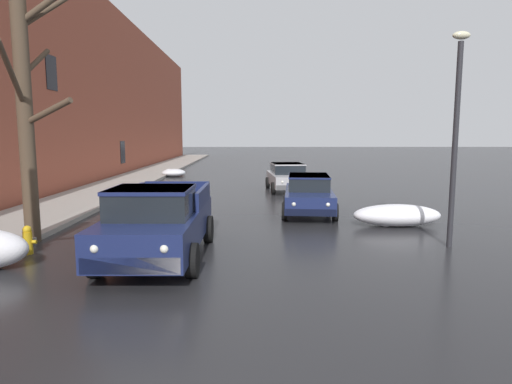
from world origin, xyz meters
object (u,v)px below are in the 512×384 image
fire_hydrant (28,240)px  street_lamp_post (456,128)px  sedan_darkblue_parked_kerbside_close (309,193)px  sedan_silver_parked_kerbside_mid (288,176)px  bare_tree_second_along_sidewalk (28,102)px  pickup_truck_darkblue_approaching_near_lane (158,222)px

fire_hydrant → street_lamp_post: bearing=3.2°
sedan_darkblue_parked_kerbside_close → sedan_silver_parked_kerbside_mid: size_ratio=1.05×
sedan_darkblue_parked_kerbside_close → sedan_silver_parked_kerbside_mid: bearing=92.0°
bare_tree_second_along_sidewalk → fire_hydrant: bare_tree_second_along_sidewalk is taller
sedan_silver_parked_kerbside_mid → fire_hydrant: bearing=-121.3°
pickup_truck_darkblue_approaching_near_lane → fire_hydrant: bearing=172.5°
bare_tree_second_along_sidewalk → street_lamp_post: bare_tree_second_along_sidewalk is taller
pickup_truck_darkblue_approaching_near_lane → sedan_silver_parked_kerbside_mid: size_ratio=1.20×
pickup_truck_darkblue_approaching_near_lane → street_lamp_post: size_ratio=0.93×
pickup_truck_darkblue_approaching_near_lane → sedan_darkblue_parked_kerbside_close: 7.31m
sedan_darkblue_parked_kerbside_close → sedan_silver_parked_kerbside_mid: same height
bare_tree_second_along_sidewalk → sedan_silver_parked_kerbside_mid: 13.63m
sedan_silver_parked_kerbside_mid → street_lamp_post: 12.17m
fire_hydrant → bare_tree_second_along_sidewalk: bearing=108.0°
sedan_darkblue_parked_kerbside_close → fire_hydrant: sedan_darkblue_parked_kerbside_close is taller
pickup_truck_darkblue_approaching_near_lane → sedan_darkblue_parked_kerbside_close: (4.29, 5.92, -0.13)m
fire_hydrant → pickup_truck_darkblue_approaching_near_lane: bearing=-7.5°
bare_tree_second_along_sidewalk → street_lamp_post: bearing=-3.5°
bare_tree_second_along_sidewalk → fire_hydrant: bearing=-72.0°
pickup_truck_darkblue_approaching_near_lane → fire_hydrant: pickup_truck_darkblue_approaching_near_lane is taller
pickup_truck_darkblue_approaching_near_lane → fire_hydrant: 3.36m
bare_tree_second_along_sidewalk → street_lamp_post: 11.08m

